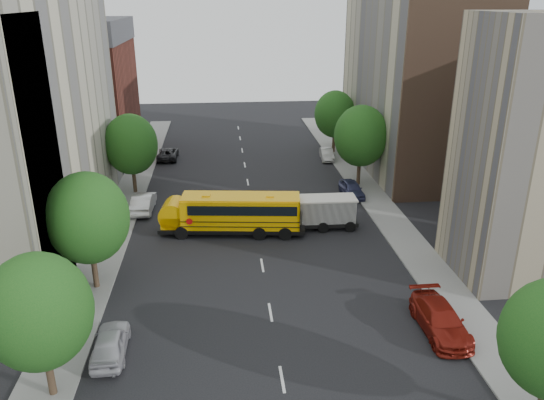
{
  "coord_description": "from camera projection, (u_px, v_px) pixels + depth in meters",
  "views": [
    {
      "loc": [
        -2.63,
        -35.21,
        17.82
      ],
      "look_at": [
        1.1,
        2.0,
        3.39
      ],
      "focal_mm": 35.0,
      "sensor_mm": 36.0,
      "label": 1
    }
  ],
  "objects": [
    {
      "name": "parked_car_3",
      "position": [
        440.0,
        320.0,
        29.84
      ],
      "size": [
        2.24,
        5.44,
        1.58
      ],
      "primitive_type": "imported",
      "rotation": [
        0.0,
        0.0,
        0.01
      ],
      "color": "maroon",
      "rests_on": "ground"
    },
    {
      "name": "street_tree_5",
      "position": [
        335.0,
        114.0,
        62.81
      ],
      "size": [
        4.86,
        4.86,
        7.51
      ],
      "color": "#38281C",
      "rests_on": "ground"
    },
    {
      "name": "parked_car_5",
      "position": [
        327.0,
        154.0,
        61.47
      ],
      "size": [
        1.6,
        3.98,
        1.28
      ],
      "primitive_type": "imported",
      "rotation": [
        0.0,
        0.0,
        -0.06
      ],
      "color": "#A6A5A1",
      "rests_on": "ground"
    },
    {
      "name": "building_left_cream",
      "position": [
        13.0,
        108.0,
        39.64
      ],
      "size": [
        10.0,
        26.0,
        20.0
      ],
      "primitive_type": "cube",
      "color": "beige",
      "rests_on": "ground"
    },
    {
      "name": "parked_car_0",
      "position": [
        110.0,
        343.0,
        27.91
      ],
      "size": [
        1.87,
        4.36,
        1.47
      ],
      "primitive_type": "imported",
      "rotation": [
        0.0,
        0.0,
        3.17
      ],
      "color": "#B8B6BE",
      "rests_on": "ground"
    },
    {
      "name": "parked_car_4",
      "position": [
        352.0,
        189.0,
        50.21
      ],
      "size": [
        1.95,
        4.36,
        1.46
      ],
      "primitive_type": "imported",
      "rotation": [
        0.0,
        0.0,
        0.05
      ],
      "color": "#36395F",
      "rests_on": "ground"
    },
    {
      "name": "street_tree_0",
      "position": [
        39.0,
        312.0,
        23.66
      ],
      "size": [
        4.8,
        4.8,
        7.41
      ],
      "color": "#38281C",
      "rests_on": "ground"
    },
    {
      "name": "lane_markings",
      "position": [
        251.0,
        204.0,
        48.63
      ],
      "size": [
        0.15,
        64.0,
        0.01
      ],
      "primitive_type": "cube",
      "color": "silver",
      "rests_on": "ground"
    },
    {
      "name": "building_right_sidewall",
      "position": [
        457.0,
        104.0,
        46.13
      ],
      "size": [
        10.1,
        0.3,
        18.0
      ],
      "primitive_type": "cube",
      "color": "brown",
      "rests_on": "ground"
    },
    {
      "name": "street_tree_1",
      "position": [
        88.0,
        218.0,
        32.83
      ],
      "size": [
        5.12,
        5.12,
        7.9
      ],
      "color": "#38281C",
      "rests_on": "ground"
    },
    {
      "name": "parked_car_1",
      "position": [
        143.0,
        202.0,
        46.73
      ],
      "size": [
        1.83,
        4.89,
        1.6
      ],
      "primitive_type": "imported",
      "rotation": [
        0.0,
        0.0,
        3.11
      ],
      "color": "silver",
      "rests_on": "ground"
    },
    {
      "name": "sidewalk_right",
      "position": [
        390.0,
        219.0,
        45.03
      ],
      "size": [
        3.0,
        80.0,
        0.12
      ],
      "primitive_type": "cube",
      "color": "slate",
      "rests_on": "ground"
    },
    {
      "name": "parked_car_2",
      "position": [
        168.0,
        153.0,
        61.7
      ],
      "size": [
        2.27,
        4.81,
        1.33
      ],
      "primitive_type": "imported",
      "rotation": [
        0.0,
        0.0,
        3.13
      ],
      "color": "black",
      "rests_on": "ground"
    },
    {
      "name": "street_tree_4",
      "position": [
        361.0,
        136.0,
        51.53
      ],
      "size": [
        5.25,
        5.25,
        8.1
      ],
      "color": "#38281C",
      "rests_on": "ground"
    },
    {
      "name": "building_left_redbrick",
      "position": [
        86.0,
        100.0,
        61.32
      ],
      "size": [
        10.0,
        15.0,
        13.0
      ],
      "primitive_type": "cube",
      "color": "maroon",
      "rests_on": "ground"
    },
    {
      "name": "safari_truck",
      "position": [
        320.0,
        212.0,
        43.09
      ],
      "size": [
        6.21,
        2.42,
        2.63
      ],
      "rotation": [
        0.0,
        0.0,
        -0.02
      ],
      "color": "black",
      "rests_on": "ground"
    },
    {
      "name": "school_bus",
      "position": [
        231.0,
        212.0,
        41.99
      ],
      "size": [
        11.79,
        3.97,
        3.26
      ],
      "rotation": [
        0.0,
        0.0,
        -0.12
      ],
      "color": "black",
      "rests_on": "ground"
    },
    {
      "name": "building_right_far",
      "position": [
        413.0,
        85.0,
        56.34
      ],
      "size": [
        10.0,
        22.0,
        18.0
      ],
      "primitive_type": "cube",
      "color": "#BAB290",
      "rests_on": "ground"
    },
    {
      "name": "sidewalk_left",
      "position": [
        114.0,
        231.0,
        42.9
      ],
      "size": [
        3.0,
        80.0,
        0.12
      ],
      "primitive_type": "cube",
      "color": "slate",
      "rests_on": "ground"
    },
    {
      "name": "ground",
      "position": [
        260.0,
        253.0,
        39.35
      ],
      "size": [
        120.0,
        120.0,
        0.0
      ],
      "primitive_type": "plane",
      "color": "black",
      "rests_on": "ground"
    },
    {
      "name": "street_tree_2",
      "position": [
        131.0,
        144.0,
        49.58
      ],
      "size": [
        4.99,
        4.99,
        7.71
      ],
      "color": "#38281C",
      "rests_on": "ground"
    }
  ]
}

